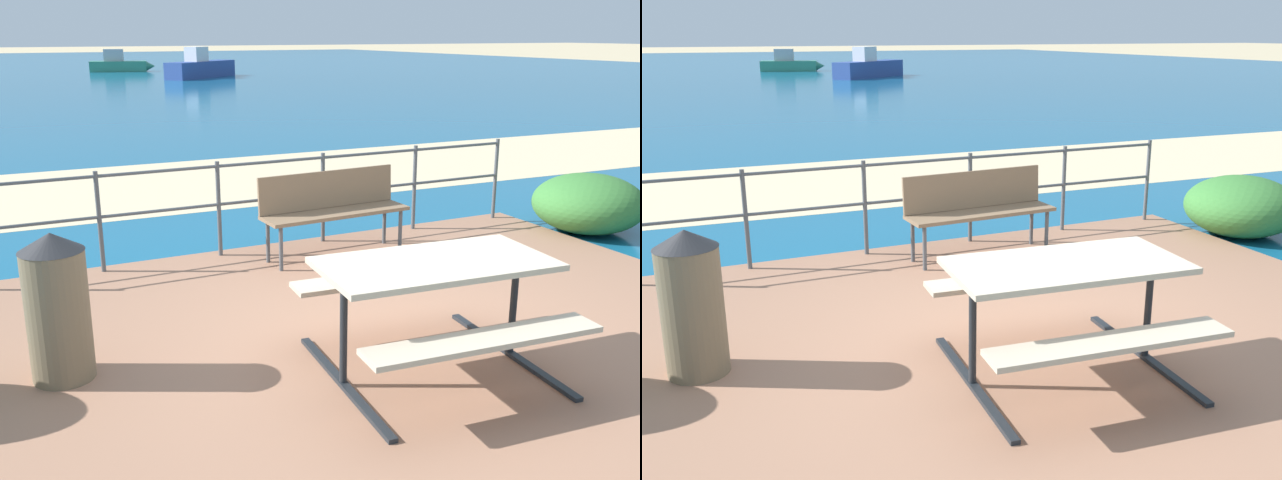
# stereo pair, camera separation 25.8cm
# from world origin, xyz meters

# --- Properties ---
(ground_plane) EXTENTS (240.00, 240.00, 0.00)m
(ground_plane) POSITION_xyz_m (0.00, 0.00, 0.00)
(ground_plane) COLOR tan
(patio_paving) EXTENTS (6.40, 5.20, 0.06)m
(patio_paving) POSITION_xyz_m (0.00, 0.00, 0.03)
(patio_paving) COLOR #996B51
(patio_paving) RESTS_ON ground
(sea_water) EXTENTS (90.00, 90.00, 0.01)m
(sea_water) POSITION_xyz_m (0.00, 40.00, 0.01)
(sea_water) COLOR #145B84
(sea_water) RESTS_ON ground
(beach_strip) EXTENTS (54.07, 5.05, 0.01)m
(beach_strip) POSITION_xyz_m (0.00, 6.41, 0.01)
(beach_strip) COLOR beige
(beach_strip) RESTS_ON ground
(picnic_table) EXTENTS (1.65, 1.59, 0.78)m
(picnic_table) POSITION_xyz_m (-0.12, -0.68, 0.66)
(picnic_table) COLOR #BCAD93
(picnic_table) RESTS_ON patio_paving
(park_bench) EXTENTS (1.57, 0.48, 0.86)m
(park_bench) POSITION_xyz_m (0.46, 1.97, 0.59)
(park_bench) COLOR #7A6047
(park_bench) RESTS_ON patio_paving
(railing_fence) EXTENTS (5.94, 0.04, 0.98)m
(railing_fence) POSITION_xyz_m (0.00, 2.44, 0.68)
(railing_fence) COLOR #4C5156
(railing_fence) RESTS_ON patio_paving
(trash_bin) EXTENTS (0.42, 0.42, 1.01)m
(trash_bin) POSITION_xyz_m (-2.39, 0.31, 0.56)
(trash_bin) COLOR #726047
(trash_bin) RESTS_ON patio_paving
(shrub_right) EXTENTS (1.29, 1.29, 0.70)m
(shrub_right) POSITION_xyz_m (3.65, 1.60, 0.35)
(shrub_right) COLOR #387533
(shrub_right) RESTS_ON ground
(boat_mid) EXTENTS (4.77, 4.16, 1.56)m
(boat_mid) POSITION_xyz_m (8.31, 32.29, 0.51)
(boat_mid) COLOR #2D478C
(boat_mid) RESTS_ON sea_water
(boat_far) EXTENTS (3.86, 2.04, 1.31)m
(boat_far) POSITION_xyz_m (5.56, 40.08, 0.43)
(boat_far) COLOR #338466
(boat_far) RESTS_ON sea_water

